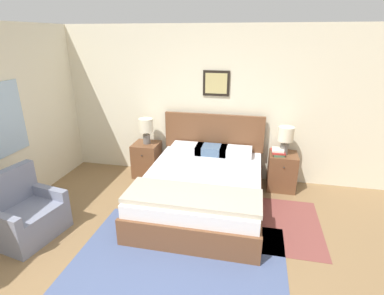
{
  "coord_description": "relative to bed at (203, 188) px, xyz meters",
  "views": [
    {
      "loc": [
        0.88,
        -1.79,
        2.43
      ],
      "look_at": [
        0.11,
        1.76,
        1.06
      ],
      "focal_mm": 28.0,
      "sensor_mm": 36.0,
      "label": 1
    }
  ],
  "objects": [
    {
      "name": "wall_back",
      "position": [
        -0.21,
        1.14,
        1.0
      ],
      "size": [
        7.31,
        0.09,
        2.6
      ],
      "color": "beige",
      "rests_on": "ground_plane"
    },
    {
      "name": "wall_left",
      "position": [
        -2.69,
        -0.51,
        1.0
      ],
      "size": [
        0.08,
        5.6,
        2.6
      ],
      "color": "beige",
      "rests_on": "ground_plane"
    },
    {
      "name": "area_rug_main",
      "position": [
        -0.05,
        -1.17,
        -0.3
      ],
      "size": [
        2.4,
        1.61,
        0.01
      ],
      "color": "#47567F",
      "rests_on": "ground_plane"
    },
    {
      "name": "area_rug_bedside",
      "position": [
        1.17,
        -0.25,
        -0.3
      ],
      "size": [
        0.99,
        1.34,
        0.01
      ],
      "color": "brown",
      "rests_on": "ground_plane"
    },
    {
      "name": "bed",
      "position": [
        0.0,
        0.0,
        0.0
      ],
      "size": [
        1.72,
        2.17,
        1.17
      ],
      "color": "brown",
      "rests_on": "ground_plane"
    },
    {
      "name": "armchair",
      "position": [
        -2.07,
        -1.17,
        -0.01
      ],
      "size": [
        0.78,
        0.89,
        0.86
      ],
      "rotation": [
        0.0,
        0.0,
        -1.75
      ],
      "color": "gray",
      "rests_on": "ground_plane"
    },
    {
      "name": "nightstand_near_window",
      "position": [
        -1.18,
        0.84,
        0.01
      ],
      "size": [
        0.45,
        0.48,
        0.61
      ],
      "color": "brown",
      "rests_on": "ground_plane"
    },
    {
      "name": "nightstand_by_door",
      "position": [
        1.18,
        0.84,
        0.01
      ],
      "size": [
        0.45,
        0.48,
        0.61
      ],
      "color": "brown",
      "rests_on": "ground_plane"
    },
    {
      "name": "table_lamp_near_window",
      "position": [
        -1.17,
        0.84,
        0.61
      ],
      "size": [
        0.25,
        0.25,
        0.45
      ],
      "color": "slate",
      "rests_on": "nightstand_near_window"
    },
    {
      "name": "table_lamp_by_door",
      "position": [
        1.18,
        0.84,
        0.61
      ],
      "size": [
        0.25,
        0.25,
        0.45
      ],
      "color": "slate",
      "rests_on": "nightstand_by_door"
    },
    {
      "name": "book_thick_bottom",
      "position": [
        1.08,
        0.79,
        0.33
      ],
      "size": [
        0.21,
        0.28,
        0.04
      ],
      "rotation": [
        0.0,
        0.0,
        0.2
      ],
      "color": "#4C7551",
      "rests_on": "nightstand_by_door"
    },
    {
      "name": "book_hardcover_middle",
      "position": [
        1.08,
        0.79,
        0.37
      ],
      "size": [
        0.23,
        0.27,
        0.03
      ],
      "rotation": [
        0.0,
        0.0,
        0.12
      ],
      "color": "#B7332D",
      "rests_on": "book_thick_bottom"
    },
    {
      "name": "book_novel_upper",
      "position": [
        1.08,
        0.79,
        0.4
      ],
      "size": [
        0.2,
        0.22,
        0.03
      ],
      "rotation": [
        0.0,
        0.0,
        -0.05
      ],
      "color": "silver",
      "rests_on": "book_hardcover_middle"
    }
  ]
}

